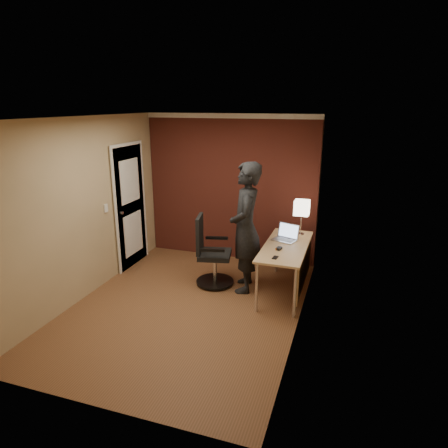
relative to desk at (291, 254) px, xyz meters
The scene contains 8 objects.
room 1.84m from the desk, 155.52° to the left, with size 4.00×4.00×4.00m.
desk is the anchor object (origin of this frame).
desk_lamp 0.77m from the desk, 84.57° to the left, with size 0.22×0.22×0.54m.
laptop 0.33m from the desk, 115.27° to the left, with size 0.40×0.35×0.23m.
mouse 0.29m from the desk, 123.03° to the right, with size 0.06×0.10×0.03m, color black.
phone 0.56m from the desk, 103.26° to the right, with size 0.06×0.12×0.01m, color black.
office_chair 1.20m from the desk, behind, with size 0.58×0.65×1.05m.
person 0.74m from the desk, behind, with size 0.69×0.45×1.90m, color black.
Camera 1 is at (2.01, -4.49, 2.67)m, focal length 32.00 mm.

